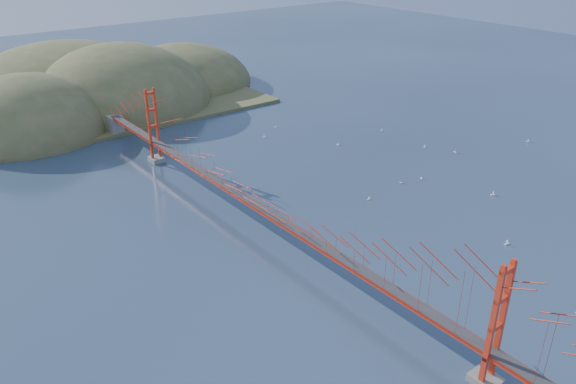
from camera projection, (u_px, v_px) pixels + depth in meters
ground at (269, 237)px, 67.22m from camera, size 320.00×320.00×0.00m
bridge at (267, 183)px, 64.31m from camera, size 2.20×94.40×12.00m
far_headlands at (84, 103)px, 117.16m from camera, size 84.00×58.00×25.00m
sailboat_1 at (493, 194)px, 77.36m from camera, size 0.68×0.68×0.72m
sailboat_2 at (507, 243)px, 65.55m from camera, size 0.65×0.58×0.74m
sailboat_17 at (382, 130)px, 101.29m from camera, size 0.54×0.52×0.61m
sailboat_11 at (528, 141)px, 96.22m from camera, size 0.67×0.67×0.70m
sailboat_0 at (422, 178)px, 82.42m from camera, size 0.50×0.50×0.56m
sailboat_9 at (455, 152)px, 91.80m from camera, size 0.47×0.57×0.66m
sailboat_7 at (276, 127)px, 102.97m from camera, size 0.52×0.52×0.55m
sailboat_12 at (264, 137)px, 98.21m from camera, size 0.53×0.51×0.59m
sailboat_8 at (425, 147)px, 93.83m from camera, size 0.58×0.54×0.65m
sailboat_16 at (401, 182)px, 81.04m from camera, size 0.53×0.53×0.57m
sailboat_15 at (338, 144)px, 94.78m from camera, size 0.49×0.59×0.68m
sailboat_extra_0 at (369, 199)px, 76.19m from camera, size 0.53×0.43×0.61m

